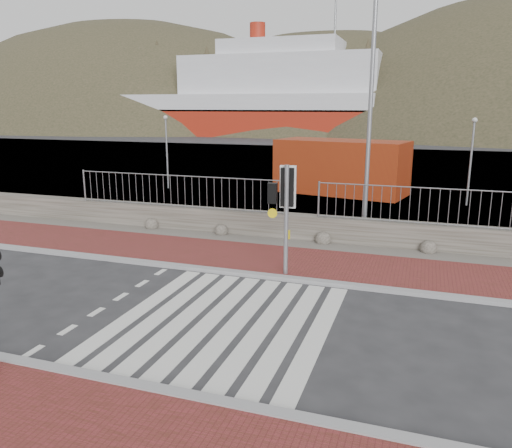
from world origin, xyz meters
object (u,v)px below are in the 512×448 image
(ferry, at_px, (242,101))
(streetlight, at_px, (375,102))
(shipping_container, at_px, (341,167))
(traffic_signal_far, at_px, (285,196))

(ferry, relative_size, streetlight, 5.88)
(streetlight, xyz_separation_m, shipping_container, (-2.53, 9.30, -3.36))
(traffic_signal_far, relative_size, streetlight, 0.37)
(ferry, height_order, shipping_container, ferry)
(ferry, bearing_deg, streetlight, -65.79)
(ferry, distance_m, streetlight, 65.54)
(traffic_signal_far, distance_m, streetlight, 5.70)
(ferry, xyz_separation_m, traffic_signal_far, (25.10, -64.57, -3.09))
(streetlight, height_order, shipping_container, streetlight)
(ferry, relative_size, shipping_container, 7.29)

